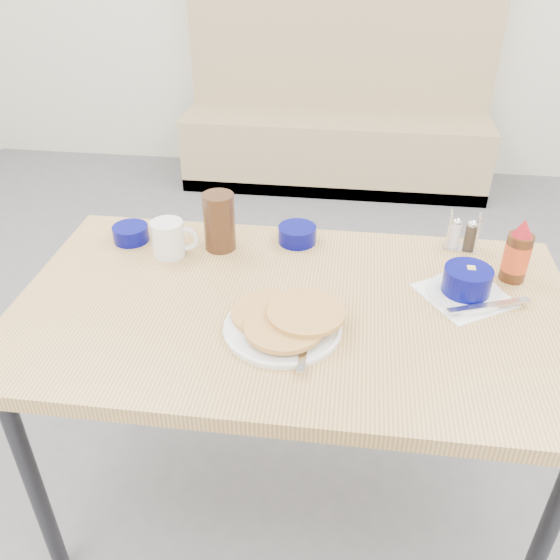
# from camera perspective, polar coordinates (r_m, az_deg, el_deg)

# --- Properties ---
(booth_bench) EXTENTS (1.90, 0.56, 1.22)m
(booth_bench) POSITION_cam_1_polar(r_m,az_deg,el_deg) (3.94, 5.43, 14.42)
(booth_bench) COLOR tan
(booth_bench) RESTS_ON ground
(dining_table) EXTENTS (1.40, 0.80, 0.76)m
(dining_table) POSITION_cam_1_polar(r_m,az_deg,el_deg) (1.52, 1.23, -4.27)
(dining_table) COLOR tan
(dining_table) RESTS_ON ground
(pancake_plate) EXTENTS (0.28, 0.30, 0.05)m
(pancake_plate) POSITION_cam_1_polar(r_m,az_deg,el_deg) (1.39, 0.43, -4.12)
(pancake_plate) COLOR white
(pancake_plate) RESTS_ON dining_table
(coffee_mug) EXTENTS (0.13, 0.09, 0.10)m
(coffee_mug) POSITION_cam_1_polar(r_m,az_deg,el_deg) (1.69, -10.57, 3.98)
(coffee_mug) COLOR white
(coffee_mug) RESTS_ON dining_table
(grits_setting) EXTENTS (0.29, 0.27, 0.08)m
(grits_setting) POSITION_cam_1_polar(r_m,az_deg,el_deg) (1.56, 17.52, -0.43)
(grits_setting) COLOR white
(grits_setting) RESTS_ON dining_table
(creamer_bowl) EXTENTS (0.10, 0.10, 0.05)m
(creamer_bowl) POSITION_cam_1_polar(r_m,az_deg,el_deg) (1.80, -14.16, 4.36)
(creamer_bowl) COLOR #040663
(creamer_bowl) RESTS_ON dining_table
(butter_bowl) EXTENTS (0.11, 0.11, 0.05)m
(butter_bowl) POSITION_cam_1_polar(r_m,az_deg,el_deg) (1.74, 1.66, 4.40)
(butter_bowl) COLOR #040663
(butter_bowl) RESTS_ON dining_table
(amber_tumbler) EXTENTS (0.11, 0.11, 0.17)m
(amber_tumbler) POSITION_cam_1_polar(r_m,az_deg,el_deg) (1.69, -5.87, 5.60)
(amber_tumbler) COLOR #3D2313
(amber_tumbler) RESTS_ON dining_table
(condiment_caddy) EXTENTS (0.10, 0.07, 0.11)m
(condiment_caddy) POSITION_cam_1_polar(r_m,az_deg,el_deg) (1.77, 17.13, 4.03)
(condiment_caddy) COLOR silver
(condiment_caddy) RESTS_ON dining_table
(syrup_bottle) EXTENTS (0.07, 0.07, 0.18)m
(syrup_bottle) POSITION_cam_1_polar(r_m,az_deg,el_deg) (1.66, 21.86, 2.34)
(syrup_bottle) COLOR #47230F
(syrup_bottle) RESTS_ON dining_table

